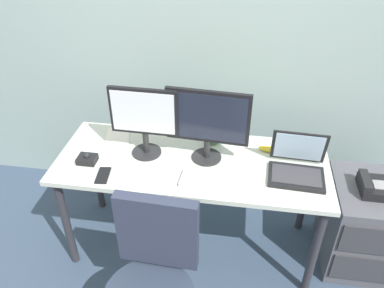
# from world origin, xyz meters

# --- Properties ---
(ground_plane) EXTENTS (8.00, 8.00, 0.00)m
(ground_plane) POSITION_xyz_m (0.00, 0.00, 0.00)
(ground_plane) COLOR #38495F
(back_wall) EXTENTS (6.00, 0.10, 2.80)m
(back_wall) POSITION_xyz_m (0.00, 0.68, 1.40)
(back_wall) COLOR #8FA7A3
(back_wall) RESTS_ON ground
(desk) EXTENTS (1.63, 0.65, 0.73)m
(desk) POSITION_xyz_m (0.00, 0.00, 0.65)
(desk) COLOR silver
(desk) RESTS_ON ground
(file_cabinet) EXTENTS (0.42, 0.53, 0.60)m
(file_cabinet) POSITION_xyz_m (1.08, 0.06, 0.30)
(file_cabinet) COLOR #52535B
(file_cabinet) RESTS_ON ground
(desk_phone) EXTENTS (0.17, 0.20, 0.09)m
(desk_phone) POSITION_xyz_m (1.08, 0.04, 0.63)
(desk_phone) COLOR black
(desk_phone) RESTS_ON file_cabinet
(monitor_main) EXTENTS (0.49, 0.18, 0.45)m
(monitor_main) POSITION_xyz_m (0.08, 0.04, 0.99)
(monitor_main) COLOR #262628
(monitor_main) RESTS_ON desk
(monitor_side) EXTENTS (0.40, 0.18, 0.44)m
(monitor_side) POSITION_xyz_m (-0.29, 0.03, 0.99)
(monitor_side) COLOR #262628
(monitor_side) RESTS_ON desk
(keyboard) EXTENTS (0.42, 0.16, 0.03)m
(keyboard) POSITION_xyz_m (0.17, -0.19, 0.74)
(keyboard) COLOR silver
(keyboard) RESTS_ON desk
(laptop) EXTENTS (0.32, 0.29, 0.24)m
(laptop) POSITION_xyz_m (0.61, -0.03, 0.78)
(laptop) COLOR black
(laptop) RESTS_ON desk
(trackball_mouse) EXTENTS (0.11, 0.09, 0.07)m
(trackball_mouse) POSITION_xyz_m (-0.61, -0.11, 0.75)
(trackball_mouse) COLOR black
(trackball_mouse) RESTS_ON desk
(coffee_mug) EXTENTS (0.09, 0.08, 0.12)m
(coffee_mug) POSITION_xyz_m (0.10, 0.21, 0.79)
(coffee_mug) COLOR #4B7C52
(coffee_mug) RESTS_ON desk
(paper_notepad) EXTENTS (0.19, 0.23, 0.01)m
(paper_notepad) POSITION_xyz_m (-0.52, 0.18, 0.74)
(paper_notepad) COLOR white
(paper_notepad) RESTS_ON desk
(cell_phone) EXTENTS (0.08, 0.15, 0.01)m
(cell_phone) POSITION_xyz_m (-0.48, -0.22, 0.74)
(cell_phone) COLOR black
(cell_phone) RESTS_ON desk
(banana) EXTENTS (0.19, 0.07, 0.04)m
(banana) POSITION_xyz_m (0.49, 0.16, 0.75)
(banana) COLOR yellow
(banana) RESTS_ON desk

